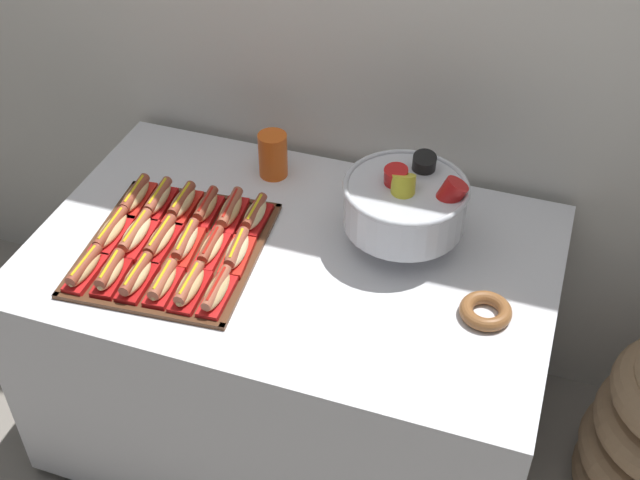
{
  "coord_description": "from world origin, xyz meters",
  "views": [
    {
      "loc": [
        0.64,
        -1.63,
        2.31
      ],
      "look_at": [
        0.08,
        0.0,
        0.85
      ],
      "focal_mm": 46.27,
      "sensor_mm": 36.0,
      "label": 1
    }
  ],
  "objects_px": {
    "hot_dog_5": "(217,292)",
    "hot_dog_0": "(85,269)",
    "hot_dog_9": "(186,243)",
    "hot_dog_10": "(211,248)",
    "hot_dog_16": "(230,211)",
    "cup_stack": "(273,155)",
    "hot_dog_11": "(237,251)",
    "hot_dog_15": "(206,207)",
    "hot_dog_3": "(163,283)",
    "hot_dog_2": "(137,278)",
    "hot_dog_4": "(190,287)",
    "buffet_table": "(295,341)",
    "hot_dog_7": "(136,234)",
    "hot_dog_13": "(159,199)",
    "hot_dog_12": "(135,197)",
    "hot_dog_17": "(255,215)",
    "serving_tray": "(174,249)",
    "hot_dog_1": "(111,273)",
    "punch_bowl": "(406,203)",
    "hot_dog_14": "(182,203)",
    "hot_dog_6": "(112,231)",
    "hot_dog_8": "(161,239)",
    "donut": "(486,311)"
  },
  "relations": [
    {
      "from": "buffet_table",
      "to": "hot_dog_4",
      "type": "xyz_separation_m",
      "value": [
        -0.19,
        -0.26,
        0.41
      ]
    },
    {
      "from": "hot_dog_7",
      "to": "hot_dog_4",
      "type": "bearing_deg",
      "value": -31.46
    },
    {
      "from": "buffet_table",
      "to": "hot_dog_17",
      "type": "bearing_deg",
      "value": 152.41
    },
    {
      "from": "hot_dog_3",
      "to": "hot_dog_2",
      "type": "bearing_deg",
      "value": -175.21
    },
    {
      "from": "hot_dog_0",
      "to": "hot_dog_11",
      "type": "bearing_deg",
      "value": 28.54
    },
    {
      "from": "hot_dog_6",
      "to": "hot_dog_16",
      "type": "height_order",
      "value": "hot_dog_16"
    },
    {
      "from": "hot_dog_1",
      "to": "hot_dog_15",
      "type": "xyz_separation_m",
      "value": [
        0.12,
        0.34,
        -0.0
      ]
    },
    {
      "from": "hot_dog_15",
      "to": "donut",
      "type": "distance_m",
      "value": 0.86
    },
    {
      "from": "hot_dog_17",
      "to": "hot_dog_7",
      "type": "bearing_deg",
      "value": -146.4
    },
    {
      "from": "hot_dog_11",
      "to": "hot_dog_15",
      "type": "relative_size",
      "value": 1.07
    },
    {
      "from": "hot_dog_17",
      "to": "hot_dog_12",
      "type": "bearing_deg",
      "value": -175.21
    },
    {
      "from": "hot_dog_6",
      "to": "hot_dog_8",
      "type": "distance_m",
      "value": 0.15
    },
    {
      "from": "hot_dog_4",
      "to": "hot_dog_7",
      "type": "distance_m",
      "value": 0.28
    },
    {
      "from": "buffet_table",
      "to": "hot_dog_15",
      "type": "relative_size",
      "value": 9.33
    },
    {
      "from": "hot_dog_12",
      "to": "hot_dog_15",
      "type": "distance_m",
      "value": 0.23
    },
    {
      "from": "hot_dog_3",
      "to": "hot_dog_0",
      "type": "bearing_deg",
      "value": -175.21
    },
    {
      "from": "hot_dog_14",
      "to": "hot_dog_17",
      "type": "bearing_deg",
      "value": 4.79
    },
    {
      "from": "serving_tray",
      "to": "hot_dog_1",
      "type": "distance_m",
      "value": 0.2
    },
    {
      "from": "hot_dog_0",
      "to": "hot_dog_1",
      "type": "bearing_deg",
      "value": 4.79
    },
    {
      "from": "hot_dog_12",
      "to": "hot_dog_17",
      "type": "distance_m",
      "value": 0.38
    },
    {
      "from": "cup_stack",
      "to": "hot_dog_5",
      "type": "bearing_deg",
      "value": -83.17
    },
    {
      "from": "donut",
      "to": "hot_dog_9",
      "type": "bearing_deg",
      "value": -178.34
    },
    {
      "from": "hot_dog_5",
      "to": "hot_dog_10",
      "type": "relative_size",
      "value": 1.0
    },
    {
      "from": "hot_dog_1",
      "to": "hot_dog_11",
      "type": "bearing_deg",
      "value": 33.6
    },
    {
      "from": "hot_dog_9",
      "to": "hot_dog_10",
      "type": "distance_m",
      "value": 0.08
    },
    {
      "from": "hot_dog_16",
      "to": "cup_stack",
      "type": "distance_m",
      "value": 0.26
    },
    {
      "from": "hot_dog_0",
      "to": "punch_bowl",
      "type": "distance_m",
      "value": 0.89
    },
    {
      "from": "hot_dog_5",
      "to": "hot_dog_14",
      "type": "distance_m",
      "value": 0.4
    },
    {
      "from": "hot_dog_16",
      "to": "donut",
      "type": "distance_m",
      "value": 0.79
    },
    {
      "from": "hot_dog_7",
      "to": "hot_dog_8",
      "type": "xyz_separation_m",
      "value": [
        0.07,
        0.01,
        -0.0
      ]
    },
    {
      "from": "hot_dog_8",
      "to": "cup_stack",
      "type": "height_order",
      "value": "cup_stack"
    },
    {
      "from": "hot_dog_3",
      "to": "punch_bowl",
      "type": "relative_size",
      "value": 0.46
    },
    {
      "from": "hot_dog_5",
      "to": "hot_dog_17",
      "type": "height_order",
      "value": "hot_dog_17"
    },
    {
      "from": "hot_dog_0",
      "to": "hot_dog_7",
      "type": "height_order",
      "value": "hot_dog_7"
    },
    {
      "from": "hot_dog_12",
      "to": "hot_dog_8",
      "type": "bearing_deg",
      "value": -42.94
    },
    {
      "from": "hot_dog_8",
      "to": "hot_dog_15",
      "type": "distance_m",
      "value": 0.18
    },
    {
      "from": "hot_dog_2",
      "to": "hot_dog_13",
      "type": "distance_m",
      "value": 0.34
    },
    {
      "from": "hot_dog_15",
      "to": "hot_dog_14",
      "type": "bearing_deg",
      "value": -175.21
    },
    {
      "from": "hot_dog_3",
      "to": "hot_dog_16",
      "type": "bearing_deg",
      "value": 81.99
    },
    {
      "from": "hot_dog_5",
      "to": "hot_dog_9",
      "type": "height_order",
      "value": "same"
    },
    {
      "from": "hot_dog_1",
      "to": "hot_dog_4",
      "type": "xyz_separation_m",
      "value": [
        0.22,
        0.02,
        -0.0
      ]
    },
    {
      "from": "hot_dog_1",
      "to": "hot_dog_14",
      "type": "xyz_separation_m",
      "value": [
        0.05,
        0.34,
        0.0
      ]
    },
    {
      "from": "hot_dog_15",
      "to": "hot_dog_17",
      "type": "xyz_separation_m",
      "value": [
        0.15,
        0.01,
        0.0
      ]
    },
    {
      "from": "hot_dog_9",
      "to": "hot_dog_11",
      "type": "xyz_separation_m",
      "value": [
        0.15,
        0.01,
        0.0
      ]
    },
    {
      "from": "hot_dog_11",
      "to": "cup_stack",
      "type": "xyz_separation_m",
      "value": [
        -0.06,
        0.42,
        0.04
      ]
    },
    {
      "from": "hot_dog_7",
      "to": "hot_dog_15",
      "type": "height_order",
      "value": "same"
    },
    {
      "from": "hot_dog_5",
      "to": "hot_dog_0",
      "type": "bearing_deg",
      "value": -175.21
    },
    {
      "from": "hot_dog_4",
      "to": "hot_dog_11",
      "type": "relative_size",
      "value": 1.01
    },
    {
      "from": "hot_dog_12",
      "to": "hot_dog_4",
      "type": "bearing_deg",
      "value": -42.94
    },
    {
      "from": "hot_dog_10",
      "to": "hot_dog_13",
      "type": "relative_size",
      "value": 0.97
    }
  ]
}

